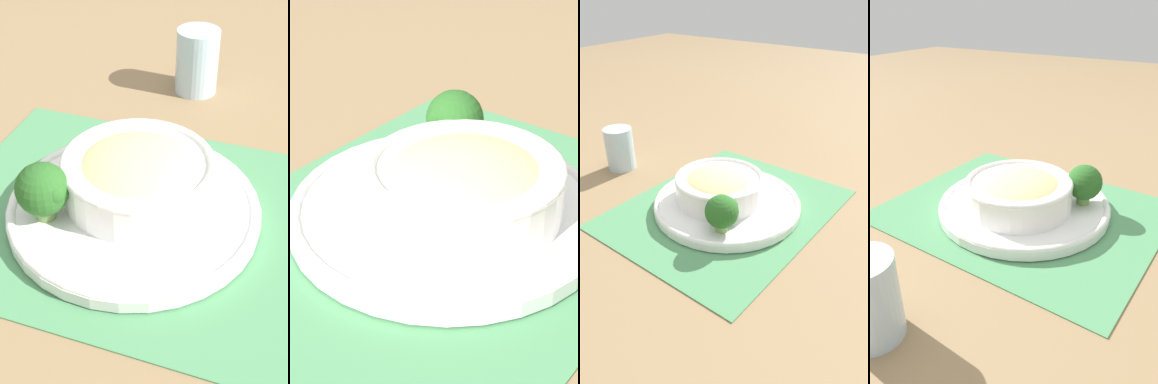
% 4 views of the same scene
% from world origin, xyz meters
% --- Properties ---
extents(ground_plane, '(4.00, 4.00, 0.00)m').
position_xyz_m(ground_plane, '(0.00, 0.00, 0.00)').
color(ground_plane, '#8C704C').
extents(placemat, '(0.50, 0.41, 0.00)m').
position_xyz_m(placemat, '(0.00, 0.00, 0.00)').
color(placemat, '#4C8C59').
rests_on(placemat, ground_plane).
extents(plate, '(0.31, 0.31, 0.02)m').
position_xyz_m(plate, '(0.00, 0.00, 0.02)').
color(plate, white).
rests_on(plate, placemat).
extents(bowl, '(0.19, 0.19, 0.06)m').
position_xyz_m(bowl, '(-0.00, -0.02, 0.05)').
color(bowl, white).
rests_on(bowl, plate).
extents(broccoli_floret, '(0.06, 0.06, 0.07)m').
position_xyz_m(broccoli_floret, '(0.09, 0.05, 0.06)').
color(broccoli_floret, '#759E51').
rests_on(broccoli_floret, plate).
extents(carrot_slice_near, '(0.04, 0.04, 0.01)m').
position_xyz_m(carrot_slice_near, '(-0.04, 0.04, 0.02)').
color(carrot_slice_near, orange).
rests_on(carrot_slice_near, plate).
extents(carrot_slice_middle, '(0.04, 0.04, 0.01)m').
position_xyz_m(carrot_slice_middle, '(-0.05, 0.02, 0.02)').
color(carrot_slice_middle, orange).
rests_on(carrot_slice_middle, plate).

